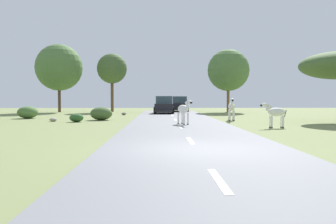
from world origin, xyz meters
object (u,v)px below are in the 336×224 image
zebra_0 (184,109)px  bush_0 (101,114)px  zebra_3 (232,107)px  tree_2 (112,69)px  bush_2 (76,118)px  rock_1 (53,120)px  car_0 (164,105)px  car_1 (180,104)px  bush_3 (28,112)px  rock_0 (124,114)px  tree_3 (228,70)px  zebra_4 (275,112)px  tree_6 (59,68)px

zebra_0 → bush_0: size_ratio=0.94×
zebra_3 → tree_2: (-10.57, 15.83, 3.97)m
zebra_3 → bush_2: zebra_3 is taller
zebra_3 → rock_1: zebra_3 is taller
tree_2 → rock_1: 17.11m
zebra_3 → bush_0: bearing=2.8°
car_0 → bush_0: 11.21m
tree_2 → rock_1: bearing=-96.2°
zebra_0 → bush_2: size_ratio=1.60×
zebra_0 → bush_0: (-5.64, 4.84, -0.46)m
car_1 → bush_0: (-6.56, -15.26, -0.37)m
zebra_3 → bush_3: bearing=-3.1°
bush_0 → rock_0: size_ratio=3.42×
bush_0 → car_1: bearing=66.7°
bush_0 → rock_1: (-3.04, -1.32, -0.34)m
bush_2 → zebra_3: bearing=5.7°
zebra_0 → rock_1: bearing=-48.2°
car_0 → bush_3: bearing=38.4°
bush_2 → bush_3: (-4.76, 4.06, 0.20)m
rock_1 → tree_3: bearing=45.8°
zebra_4 → bush_2: (-11.79, 4.69, -0.55)m
bush_2 → bush_3: bearing=139.6°
bush_0 → bush_2: size_ratio=1.70×
bush_3 → rock_1: bush_3 is taller
tree_3 → bush_3: bearing=-146.4°
zebra_3 → bush_3: (-15.40, 3.00, -0.51)m
bush_3 → zebra_3: bearing=-11.0°
tree_3 → bush_0: size_ratio=4.52×
bush_2 → rock_1: size_ratio=1.83×
car_1 → zebra_3: bearing=101.9°
tree_2 → rock_1: (-1.78, -16.31, -4.83)m
car_1 → tree_6: bearing=6.1°
zebra_3 → tree_3: bearing=-92.5°
zebra_0 → tree_2: size_ratio=0.22×
zebra_4 → bush_0: 12.37m
bush_2 → bush_3: bush_3 is taller
zebra_3 → rock_0: bearing=-36.2°
rock_1 → zebra_0: bearing=-22.1°
zebra_4 → tree_3: 21.24m
bush_0 → bush_2: bush_0 is taller
tree_6 → rock_1: tree_6 is taller
zebra_0 → tree_6: (-12.79, 19.19, 4.10)m
car_1 → tree_6: tree_6 is taller
zebra_0 → zebra_3: 5.43m
bush_2 → tree_2: bearing=89.8°
car_1 → tree_2: tree_2 is taller
zebra_0 → bush_2: bearing=-49.1°
car_0 → rock_1: bearing=57.8°
car_1 → bush_2: size_ratio=4.75×
zebra_0 → tree_6: bearing=-82.4°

